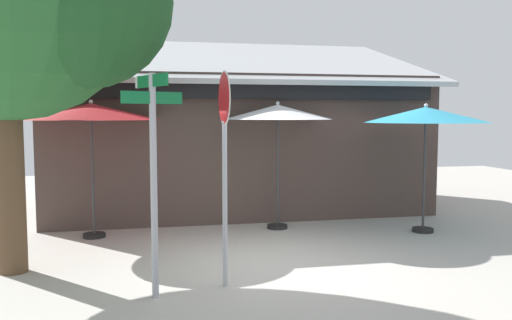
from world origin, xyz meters
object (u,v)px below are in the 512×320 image
Objects in this scene: patio_umbrella_ivory_center at (278,113)px; patio_umbrella_teal_right at (426,116)px; street_sign_post at (153,161)px; patio_umbrella_crimson_left at (91,113)px; stop_sign at (225,138)px.

patio_umbrella_ivory_center is 3.05m from patio_umbrella_teal_right.
street_sign_post reaches higher than patio_umbrella_crimson_left.
street_sign_post is 4.00m from patio_umbrella_crimson_left.
patio_umbrella_crimson_left is at bearing -179.16° from patio_umbrella_ivory_center.
patio_umbrella_ivory_center is at bearing 55.20° from street_sign_post.
patio_umbrella_ivory_center is at bearing 64.82° from stop_sign.
stop_sign is (0.99, 0.27, 0.29)m from street_sign_post.
street_sign_post is 1.07m from stop_sign.
stop_sign is at bearing -150.34° from patio_umbrella_teal_right.
patio_umbrella_teal_right is at bearing 29.66° from stop_sign.
patio_umbrella_ivory_center is at bearing 0.84° from patio_umbrella_crimson_left.
patio_umbrella_crimson_left is at bearing 106.45° from street_sign_post.
street_sign_post is 1.10× the size of patio_umbrella_ivory_center.
stop_sign reaches higher than patio_umbrella_teal_right.
street_sign_post is at bearing -124.80° from patio_umbrella_ivory_center.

